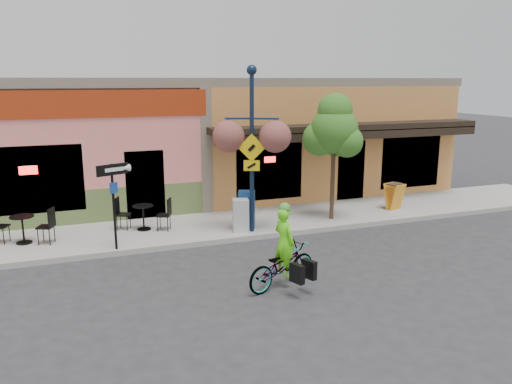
% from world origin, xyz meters
% --- Properties ---
extents(ground, '(90.00, 90.00, 0.00)m').
position_xyz_m(ground, '(0.00, 0.00, 0.00)').
color(ground, '#2D2D30').
rests_on(ground, ground).
extents(sidewalk, '(24.00, 3.00, 0.15)m').
position_xyz_m(sidewalk, '(0.00, 2.00, 0.07)').
color(sidewalk, '#9E9B93').
rests_on(sidewalk, ground).
extents(curb, '(24.00, 0.12, 0.15)m').
position_xyz_m(curb, '(0.00, 0.55, 0.07)').
color(curb, '#A8A59E').
rests_on(curb, ground).
extents(building, '(18.20, 8.20, 4.50)m').
position_xyz_m(building, '(0.00, 7.50, 2.25)').
color(building, '#F68079').
rests_on(building, ground).
extents(bicycle, '(1.96, 1.23, 0.97)m').
position_xyz_m(bicycle, '(-0.97, -2.73, 0.49)').
color(bicycle, maroon).
rests_on(bicycle, ground).
extents(cyclist_rider, '(0.54, 0.65, 1.54)m').
position_xyz_m(cyclist_rider, '(-0.92, -2.73, 0.77)').
color(cyclist_rider, '#69FF1A').
rests_on(cyclist_rider, ground).
extents(lamp_post, '(1.62, 1.13, 4.70)m').
position_xyz_m(lamp_post, '(-0.35, 0.89, 2.50)').
color(lamp_post, '#12223A').
rests_on(lamp_post, sidewalk).
extents(one_way_sign, '(0.87, 0.50, 2.24)m').
position_xyz_m(one_way_sign, '(-4.18, 0.65, 1.27)').
color(one_way_sign, black).
rests_on(one_way_sign, sidewalk).
extents(cafe_set_left, '(1.84, 1.38, 0.99)m').
position_xyz_m(cafe_set_left, '(-6.47, 2.00, 0.64)').
color(cafe_set_left, black).
rests_on(cafe_set_left, sidewalk).
extents(cafe_set_right, '(1.78, 1.39, 0.96)m').
position_xyz_m(cafe_set_right, '(-3.27, 2.14, 0.63)').
color(cafe_set_right, black).
rests_on(cafe_set_right, sidewalk).
extents(newspaper_box_blue, '(0.61, 0.58, 1.08)m').
position_xyz_m(newspaper_box_blue, '(-0.34, 1.39, 0.69)').
color(newspaper_box_blue, '#184792').
rests_on(newspaper_box_blue, sidewalk).
extents(newspaper_box_grey, '(0.52, 0.49, 0.96)m').
position_xyz_m(newspaper_box_grey, '(-0.66, 1.00, 0.63)').
color(newspaper_box_grey, '#BCBCBC').
rests_on(newspaper_box_grey, sidewalk).
extents(street_tree, '(2.05, 2.05, 3.96)m').
position_xyz_m(street_tree, '(2.46, 1.28, 2.13)').
color(street_tree, '#3D7A26').
rests_on(street_tree, sidewalk).
extents(sandwich_board, '(0.63, 0.53, 0.90)m').
position_xyz_m(sandwich_board, '(5.05, 1.42, 0.60)').
color(sandwich_board, '#F8A227').
rests_on(sandwich_board, sidewalk).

